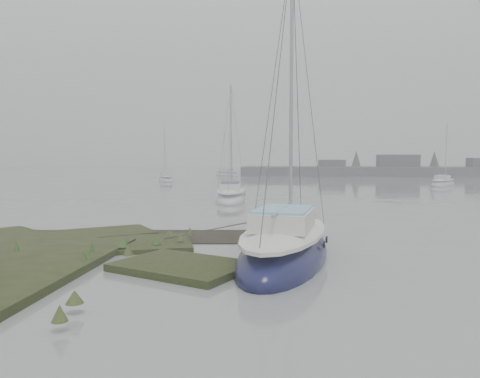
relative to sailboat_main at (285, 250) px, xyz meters
name	(u,v)px	position (x,y,z in m)	size (l,w,h in m)	color
ground	(252,190)	(-3.33, 29.02, -0.32)	(160.00, 160.00, 0.00)	slate
far_shoreline	(442,171)	(23.51, 60.91, 0.53)	(60.00, 8.00, 4.15)	#4C4F51
sailboat_main	(285,250)	(0.00, 0.00, 0.00)	(3.58, 7.70, 10.46)	#111337
sailboat_white	(231,198)	(-3.92, 17.87, -0.05)	(2.49, 6.33, 8.74)	silver
sailboat_far_a	(166,179)	(-15.02, 42.11, -0.10)	(3.46, 5.45, 7.32)	#B4BBBF
sailboat_far_b	(443,184)	(16.15, 36.86, -0.10)	(4.38, 5.10, 7.20)	#A5A8AE
sailboat_far_c	(227,174)	(-9.60, 58.43, -0.10)	(5.06, 4.65, 7.32)	#B7BCC0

